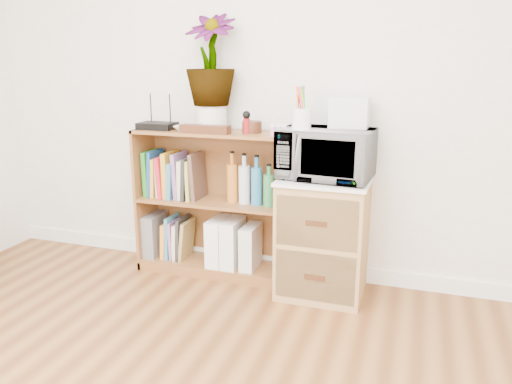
% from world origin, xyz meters
% --- Properties ---
extents(skirting_board, '(4.00, 0.02, 0.10)m').
position_xyz_m(skirting_board, '(0.00, 2.24, 0.05)').
color(skirting_board, white).
rests_on(skirting_board, ground).
extents(bookshelf, '(1.00, 0.30, 0.95)m').
position_xyz_m(bookshelf, '(-0.35, 2.10, 0.47)').
color(bookshelf, brown).
rests_on(bookshelf, ground).
extents(wicker_unit, '(0.50, 0.45, 0.70)m').
position_xyz_m(wicker_unit, '(0.40, 2.02, 0.35)').
color(wicker_unit, '#9E7542').
rests_on(wicker_unit, ground).
extents(microwave, '(0.55, 0.40, 0.29)m').
position_xyz_m(microwave, '(0.40, 2.02, 0.86)').
color(microwave, silver).
rests_on(microwave, wicker_unit).
extents(pen_cup, '(0.11, 0.11, 0.12)m').
position_xyz_m(pen_cup, '(0.27, 1.95, 1.07)').
color(pen_cup, white).
rests_on(pen_cup, microwave).
extents(small_appliance, '(0.22, 0.18, 0.17)m').
position_xyz_m(small_appliance, '(0.51, 2.11, 1.09)').
color(small_appliance, silver).
rests_on(small_appliance, microwave).
extents(router, '(0.23, 0.16, 0.04)m').
position_xyz_m(router, '(-0.72, 2.08, 0.97)').
color(router, black).
rests_on(router, bookshelf).
extents(white_bowl, '(0.13, 0.13, 0.03)m').
position_xyz_m(white_bowl, '(-0.52, 2.07, 0.97)').
color(white_bowl, white).
rests_on(white_bowl, bookshelf).
extents(plant_pot, '(0.19, 0.19, 0.16)m').
position_xyz_m(plant_pot, '(-0.35, 2.12, 1.03)').
color(plant_pot, white).
rests_on(plant_pot, bookshelf).
extents(potted_plant, '(0.31, 0.31, 0.55)m').
position_xyz_m(potted_plant, '(-0.35, 2.12, 1.38)').
color(potted_plant, '#37712D').
rests_on(potted_plant, plant_pot).
extents(trinket_box, '(0.31, 0.08, 0.05)m').
position_xyz_m(trinket_box, '(-0.34, 2.00, 0.98)').
color(trinket_box, '#3C1E10').
rests_on(trinket_box, bookshelf).
extents(kokeshi_doll, '(0.04, 0.04, 0.09)m').
position_xyz_m(kokeshi_doll, '(-0.10, 2.06, 1.00)').
color(kokeshi_doll, maroon).
rests_on(kokeshi_doll, bookshelf).
extents(wooden_bowl, '(0.12, 0.12, 0.07)m').
position_xyz_m(wooden_bowl, '(-0.08, 2.11, 0.99)').
color(wooden_bowl, '#341B0E').
rests_on(wooden_bowl, bookshelf).
extents(paint_jars, '(0.12, 0.04, 0.06)m').
position_xyz_m(paint_jars, '(0.12, 2.01, 0.98)').
color(paint_jars, pink).
rests_on(paint_jars, bookshelf).
extents(file_box, '(0.09, 0.23, 0.29)m').
position_xyz_m(file_box, '(-0.78, 2.10, 0.21)').
color(file_box, slate).
rests_on(file_box, bookshelf).
extents(magazine_holder_left, '(0.10, 0.25, 0.31)m').
position_xyz_m(magazine_holder_left, '(-0.31, 2.09, 0.22)').
color(magazine_holder_left, white).
rests_on(magazine_holder_left, bookshelf).
extents(magazine_holder_mid, '(0.10, 0.25, 0.31)m').
position_xyz_m(magazine_holder_mid, '(-0.20, 2.09, 0.23)').
color(magazine_holder_mid, white).
rests_on(magazine_holder_mid, bookshelf).
extents(magazine_holder_right, '(0.09, 0.23, 0.28)m').
position_xyz_m(magazine_holder_right, '(-0.08, 2.09, 0.21)').
color(magazine_holder_right, silver).
rests_on(magazine_holder_right, bookshelf).
extents(cookbooks, '(0.38, 0.20, 0.30)m').
position_xyz_m(cookbooks, '(-0.63, 2.10, 0.64)').
color(cookbooks, '#237C21').
rests_on(cookbooks, bookshelf).
extents(liquor_bottles, '(0.40, 0.07, 0.32)m').
position_xyz_m(liquor_bottles, '(-0.06, 2.10, 0.65)').
color(liquor_bottles, '#BF6C23').
rests_on(liquor_bottles, bookshelf).
extents(lower_books, '(0.19, 0.19, 0.29)m').
position_xyz_m(lower_books, '(-0.62, 2.10, 0.20)').
color(lower_books, orange).
rests_on(lower_books, bookshelf).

